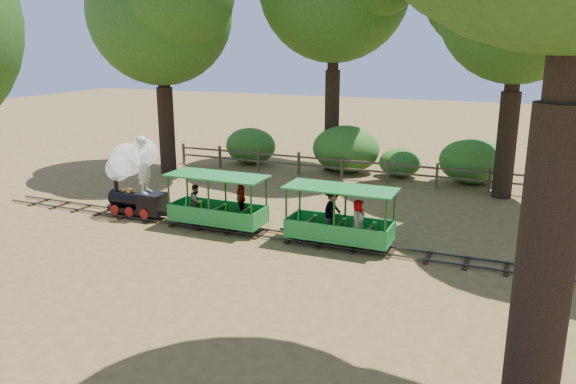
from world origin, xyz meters
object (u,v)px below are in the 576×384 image
at_px(fence, 365,167).
at_px(carriage_rear, 340,220).
at_px(carriage_front, 219,206).
at_px(locomotive, 133,171).

bearing_deg(fence, carriage_rear, -79.44).
xyz_separation_m(carriage_rear, fence, (-1.49, 7.97, -0.20)).
height_order(carriage_rear, fence, carriage_rear).
bearing_deg(fence, carriage_front, -107.32).
relative_size(locomotive, carriage_front, 0.90).
bearing_deg(carriage_front, fence, 72.68).
relative_size(locomotive, fence, 0.16).
height_order(carriage_front, fence, carriage_front).
bearing_deg(carriage_front, carriage_rear, -0.36).
bearing_deg(locomotive, carriage_rear, -0.22).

